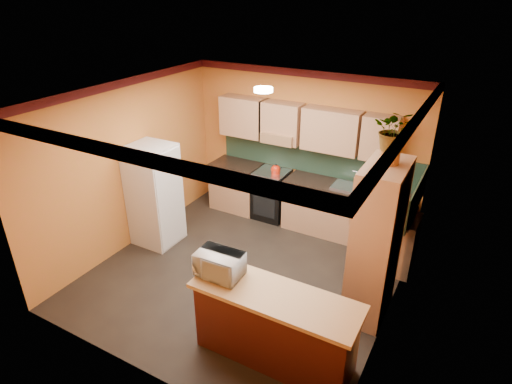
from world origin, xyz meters
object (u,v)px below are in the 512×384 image
base_cabinets_back (303,203)px  stove (272,194)px  fridge (154,195)px  breakfast_bar (274,329)px  pantry (376,243)px  microwave (219,264)px

base_cabinets_back → stove: 0.63m
fridge → breakfast_bar: (2.88, -1.34, -0.41)m
pantry → breakfast_bar: pantry is taller
fridge → pantry: pantry is taller
stove → breakfast_bar: size_ratio=0.51×
stove → microwave: (0.87, -3.01, 0.62)m
base_cabinets_back → breakfast_bar: size_ratio=2.03×
fridge → stove: bearing=52.1°
pantry → microwave: pantry is taller
microwave → stove: bearing=104.0°
base_cabinets_back → microwave: bearing=-85.4°
pantry → stove: bearing=144.3°
breakfast_bar → fridge: bearing=155.1°
stove → fridge: 2.15m
stove → breakfast_bar: 3.40m
stove → pantry: pantry is taller
stove → fridge: fridge is taller
fridge → base_cabinets_back: bearing=40.9°
stove → pantry: (2.30, -1.65, 0.59)m
stove → breakfast_bar: stove is taller
fridge → microwave: fridge is taller
stove → fridge: (-1.30, -1.67, 0.39)m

